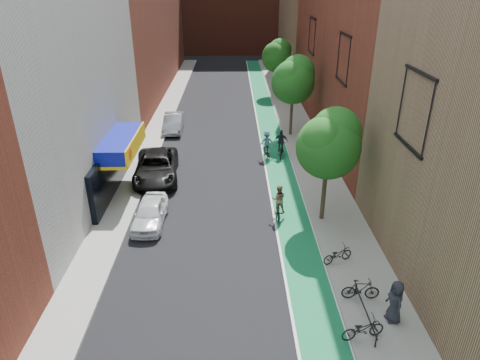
{
  "coord_description": "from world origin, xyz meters",
  "views": [
    {
      "loc": [
        0.67,
        -10.53,
        12.37
      ],
      "look_at": [
        1.09,
        12.19,
        1.5
      ],
      "focal_mm": 32.0,
      "sensor_mm": 36.0,
      "label": 1
    }
  ],
  "objects_px": {
    "cyclist_lane_near": "(278,205)",
    "pedestrian": "(395,302)",
    "parked_car_black": "(156,167)",
    "parked_car_silver": "(174,123)",
    "cyclist_lane_far": "(267,146)",
    "parked_car_white": "(150,213)",
    "cyclist_lane_mid": "(281,147)"
  },
  "relations": [
    {
      "from": "cyclist_lane_near",
      "to": "pedestrian",
      "type": "xyz_separation_m",
      "value": [
        3.68,
        -8.18,
        0.23
      ]
    },
    {
      "from": "parked_car_black",
      "to": "parked_car_silver",
      "type": "xyz_separation_m",
      "value": [
        -0.06,
        9.87,
        -0.09
      ]
    },
    {
      "from": "cyclist_lane_near",
      "to": "cyclist_lane_far",
      "type": "height_order",
      "value": "cyclist_lane_far"
    },
    {
      "from": "pedestrian",
      "to": "cyclist_lane_near",
      "type": "bearing_deg",
      "value": -163.0
    },
    {
      "from": "parked_car_white",
      "to": "parked_car_black",
      "type": "height_order",
      "value": "parked_car_black"
    },
    {
      "from": "parked_car_white",
      "to": "cyclist_lane_mid",
      "type": "bearing_deg",
      "value": 50.09
    },
    {
      "from": "cyclist_lane_near",
      "to": "cyclist_lane_far",
      "type": "xyz_separation_m",
      "value": [
        0.0,
        8.89,
        0.1
      ]
    },
    {
      "from": "cyclist_lane_far",
      "to": "pedestrian",
      "type": "height_order",
      "value": "cyclist_lane_far"
    },
    {
      "from": "parked_car_white",
      "to": "cyclist_lane_mid",
      "type": "height_order",
      "value": "cyclist_lane_mid"
    },
    {
      "from": "cyclist_lane_mid",
      "to": "pedestrian",
      "type": "xyz_separation_m",
      "value": [
        2.57,
        -17.27,
        0.29
      ]
    },
    {
      "from": "parked_car_black",
      "to": "cyclist_lane_near",
      "type": "height_order",
      "value": "cyclist_lane_near"
    },
    {
      "from": "cyclist_lane_far",
      "to": "parked_car_black",
      "type": "bearing_deg",
      "value": 14.21
    },
    {
      "from": "cyclist_lane_near",
      "to": "pedestrian",
      "type": "distance_m",
      "value": 8.97
    },
    {
      "from": "parked_car_white",
      "to": "parked_car_silver",
      "type": "xyz_separation_m",
      "value": [
        -0.63,
        15.73,
        0.06
      ]
    },
    {
      "from": "parked_car_silver",
      "to": "parked_car_black",
      "type": "bearing_deg",
      "value": -90.89
    },
    {
      "from": "parked_car_silver",
      "to": "cyclist_lane_far",
      "type": "relative_size",
      "value": 2.14
    },
    {
      "from": "pedestrian",
      "to": "parked_car_silver",
      "type": "bearing_deg",
      "value": -161.3
    },
    {
      "from": "pedestrian",
      "to": "cyclist_lane_far",
      "type": "bearing_deg",
      "value": -175.05
    },
    {
      "from": "parked_car_white",
      "to": "pedestrian",
      "type": "relative_size",
      "value": 2.19
    },
    {
      "from": "cyclist_lane_mid",
      "to": "pedestrian",
      "type": "distance_m",
      "value": 17.46
    },
    {
      "from": "parked_car_white",
      "to": "parked_car_silver",
      "type": "bearing_deg",
      "value": 92.93
    },
    {
      "from": "parked_car_white",
      "to": "pedestrian",
      "type": "distance_m",
      "value": 13.23
    },
    {
      "from": "parked_car_black",
      "to": "parked_car_silver",
      "type": "height_order",
      "value": "parked_car_black"
    },
    {
      "from": "parked_car_black",
      "to": "parked_car_silver",
      "type": "bearing_deg",
      "value": 84.93
    },
    {
      "from": "cyclist_lane_near",
      "to": "parked_car_white",
      "type": "bearing_deg",
      "value": 5.04
    },
    {
      "from": "cyclist_lane_far",
      "to": "parked_car_silver",
      "type": "bearing_deg",
      "value": -49.97
    },
    {
      "from": "parked_car_white",
      "to": "cyclist_lane_far",
      "type": "bearing_deg",
      "value": 53.59
    },
    {
      "from": "parked_car_white",
      "to": "cyclist_lane_far",
      "type": "distance_m",
      "value": 11.74
    },
    {
      "from": "cyclist_lane_mid",
      "to": "parked_car_silver",
      "type": "bearing_deg",
      "value": -25.03
    },
    {
      "from": "parked_car_silver",
      "to": "cyclist_lane_far",
      "type": "xyz_separation_m",
      "value": [
        7.7,
        -6.36,
        0.19
      ]
    },
    {
      "from": "cyclist_lane_far",
      "to": "pedestrian",
      "type": "relative_size",
      "value": 1.15
    },
    {
      "from": "parked_car_white",
      "to": "cyclist_lane_near",
      "type": "relative_size",
      "value": 2.0
    }
  ]
}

